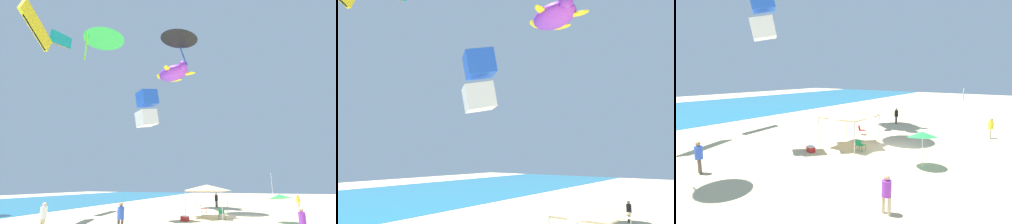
# 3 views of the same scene
# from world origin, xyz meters

# --- Properties ---
(canopy_tent) EXTENTS (3.54, 3.14, 2.77)m
(canopy_tent) POSITION_xyz_m (-0.87, 3.45, 2.46)
(canopy_tent) COLOR #B7B7BC
(canopy_tent) RESTS_ON ground
(person_beachcomber) EXTENTS (0.41, 0.41, 1.72)m
(person_beachcomber) POSITION_xyz_m (9.32, 4.29, 1.01)
(person_beachcomber) COLOR brown
(person_beachcomber) RESTS_ON ground
(kite_turtle_purple) EXTENTS (6.08, 6.07, 2.28)m
(kite_turtle_purple) POSITION_xyz_m (5.97, 8.72, 17.39)
(kite_turtle_purple) COLOR purple
(kite_box_blue) EXTENTS (2.25, 2.22, 3.38)m
(kite_box_blue) POSITION_xyz_m (-5.02, 7.68, 9.23)
(kite_box_blue) COLOR blue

